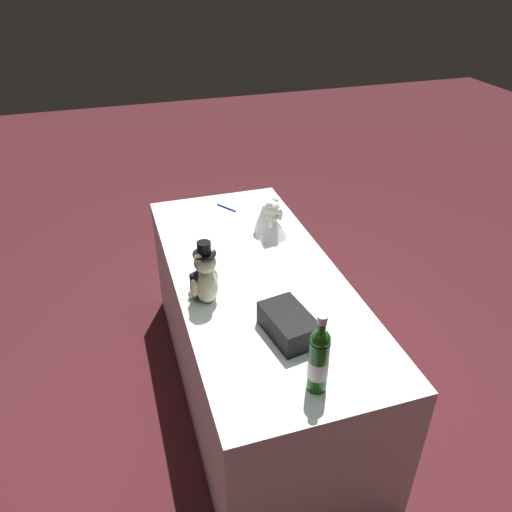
% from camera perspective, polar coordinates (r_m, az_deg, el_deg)
% --- Properties ---
extents(ground_plane, '(12.00, 12.00, 0.00)m').
position_cam_1_polar(ground_plane, '(2.91, 0.00, -14.50)').
color(ground_plane, '#47191E').
extents(reception_table, '(1.83, 0.79, 0.76)m').
position_cam_1_polar(reception_table, '(2.65, 0.00, -8.84)').
color(reception_table, white).
rests_on(reception_table, ground_plane).
extents(teddy_bear_groom, '(0.15, 0.14, 0.30)m').
position_cam_1_polar(teddy_bear_groom, '(2.18, -5.89, -2.46)').
color(teddy_bear_groom, beige).
rests_on(teddy_bear_groom, reception_table).
extents(teddy_bear_bride, '(0.23, 0.22, 0.22)m').
position_cam_1_polar(teddy_bear_bride, '(2.68, 1.54, 4.08)').
color(teddy_bear_bride, white).
rests_on(teddy_bear_bride, reception_table).
extents(champagne_bottle, '(0.07, 0.07, 0.33)m').
position_cam_1_polar(champagne_bottle, '(1.77, 7.19, -11.63)').
color(champagne_bottle, '#154B10').
rests_on(champagne_bottle, reception_table).
extents(signing_pen, '(0.14, 0.09, 0.01)m').
position_cam_1_polar(signing_pen, '(3.02, -3.49, 5.56)').
color(signing_pen, navy).
rests_on(signing_pen, reception_table).
extents(gift_case_black, '(0.28, 0.20, 0.11)m').
position_cam_1_polar(gift_case_black, '(2.03, 3.74, -7.80)').
color(gift_case_black, black).
rests_on(gift_case_black, reception_table).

